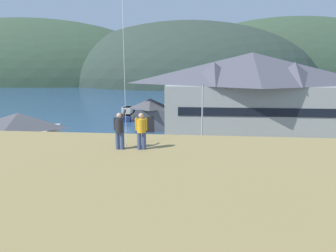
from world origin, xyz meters
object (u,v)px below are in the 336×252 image
wharf_dock (150,114)px  moored_boat_wharfside (128,115)px  person_companion (141,130)px  storage_shed_waterside (150,114)px  moored_boat_inner_slip (129,115)px  parked_car_front_row_silver (172,155)px  parking_light_pole (202,115)px  parked_car_corner_spot (74,176)px  person_kite_flyer (120,129)px  storage_shed_near_lot (21,137)px  parked_car_front_row_red (102,152)px  parked_car_mid_row_center (4,174)px  moored_boat_outer_mooring (169,110)px  harbor_lodge (251,91)px  parked_car_front_row_end (286,158)px  parked_car_back_row_left (317,183)px

wharf_dock → moored_boat_wharfside: bearing=-143.7°
wharf_dock → person_companion: (6.25, -42.63, 6.97)m
storage_shed_waterside → wharf_dock: storage_shed_waterside is taller
storage_shed_waterside → moored_boat_inner_slip: 9.75m
moored_boat_inner_slip → person_companion: person_companion is taller
parked_car_front_row_silver → parking_light_pole: bearing=53.8°
storage_shed_waterside → wharf_dock: bearing=99.5°
parked_car_corner_spot → person_kite_flyer: 13.21m
storage_shed_near_lot → parked_car_front_row_red: 8.33m
storage_shed_waterside → parked_car_front_row_red: size_ratio=1.14×
storage_shed_waterside → parked_car_mid_row_center: size_ratio=1.16×
parked_car_mid_row_center → moored_boat_outer_mooring: bearing=73.7°
moored_boat_wharfside → moored_boat_inner_slip: 0.10m
parked_car_mid_row_center → moored_boat_inner_slip: bearing=82.8°
harbor_lodge → wharf_dock: (-16.13, 12.04, -5.68)m
parked_car_front_row_end → storage_shed_waterside: bearing=134.6°
parked_car_front_row_silver → parked_car_front_row_red: (-7.33, 0.46, 0.00)m
moored_boat_wharfside → parked_car_front_row_red: (2.50, -23.74, 0.34)m
harbor_lodge → storage_shed_waterside: bearing=174.6°
storage_shed_waterside → parked_car_front_row_red: 15.89m
parked_car_front_row_end → parked_car_mid_row_center: bearing=-165.1°
harbor_lodge → parked_car_corner_spot: bearing=-129.7°
moored_boat_wharfside → parked_car_front_row_end: size_ratio=1.64×
storage_shed_near_lot → moored_boat_outer_mooring: bearing=67.7°
parked_car_mid_row_center → parking_light_pole: size_ratio=0.55×
person_kite_flyer → parking_light_pole: bearing=78.3°
wharf_dock → parked_car_front_row_end: bearing=-56.7°
harbor_lodge → parked_car_back_row_left: bearing=-84.1°
parked_car_front_row_red → parking_light_pole: size_ratio=0.57×
parked_car_back_row_left → moored_boat_inner_slip: bearing=125.7°
storage_shed_waterside → parked_car_back_row_left: (16.46, -21.97, -1.36)m
storage_shed_near_lot → moored_boat_wharfside: bearing=77.2°
parked_car_front_row_silver → parked_car_mid_row_center: (-13.61, -6.47, 0.00)m
harbor_lodge → parked_car_back_row_left: size_ratio=5.85×
wharf_dock → person_companion: 43.65m
parking_light_pole → parked_car_back_row_left: bearing=-48.4°
harbor_lodge → parked_car_front_row_red: bearing=-140.2°
moored_boat_outer_mooring → parked_car_mid_row_center: moored_boat_outer_mooring is taller
storage_shed_waterside → wharf_dock: (-1.79, 10.70, -2.07)m
parked_car_front_row_red → person_kite_flyer: person_kite_flyer is taller
storage_shed_near_lot → person_kite_flyer: bearing=-47.2°
moored_boat_outer_mooring → parking_light_pole: size_ratio=0.85×
moored_boat_wharfside → parked_car_front_row_silver: size_ratio=1.69×
storage_shed_near_lot → person_companion: 22.17m
parked_car_corner_spot → parked_car_front_row_end: size_ratio=0.99×
person_kite_flyer → parked_car_back_row_left: bearing=37.6°
moored_boat_wharfside → moored_boat_inner_slip: (0.08, -0.06, 0.00)m
moored_boat_wharfside → person_companion: (9.72, -40.08, 6.60)m
person_kite_flyer → parked_car_front_row_red: bearing=110.7°
parked_car_back_row_left → parked_car_front_row_silver: same height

